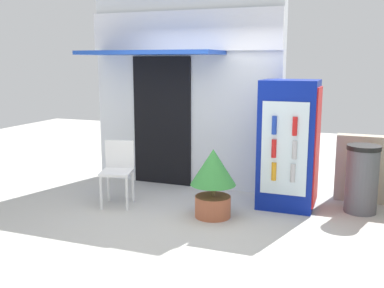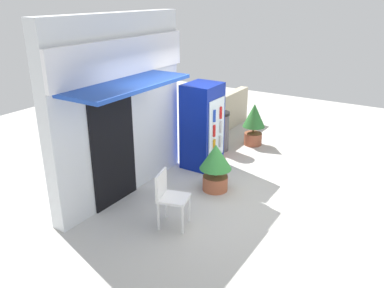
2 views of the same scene
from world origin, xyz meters
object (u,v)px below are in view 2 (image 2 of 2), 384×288
object	(u,v)px
drink_cooler	(203,126)
potted_plant_curbside	(254,121)
potted_plant_near_shop	(216,164)
trash_bin	(220,131)
plastic_chair	(169,195)

from	to	relation	value
drink_cooler	potted_plant_curbside	size ratio (longest dim) A/B	1.73
potted_plant_near_shop	potted_plant_curbside	size ratio (longest dim) A/B	0.89
potted_plant_curbside	trash_bin	distance (m)	0.90
plastic_chair	potted_plant_curbside	distance (m)	3.95
plastic_chair	trash_bin	xyz separation A→B (m)	(3.21, 0.84, -0.07)
drink_cooler	potted_plant_curbside	distance (m)	1.76
potted_plant_near_shop	trash_bin	distance (m)	2.00
potted_plant_near_shop	trash_bin	xyz separation A→B (m)	(1.79, 0.88, -0.06)
plastic_chair	potted_plant_curbside	world-z (taller)	potted_plant_curbside
trash_bin	plastic_chair	bearing A→B (deg)	-165.29
drink_cooler	plastic_chair	xyz separation A→B (m)	(-2.25, -0.73, -0.35)
plastic_chair	potted_plant_near_shop	world-z (taller)	potted_plant_near_shop
drink_cooler	potted_plant_curbside	world-z (taller)	drink_cooler
drink_cooler	plastic_chair	size ratio (longest dim) A/B	1.96
trash_bin	potted_plant_curbside	bearing A→B (deg)	-35.56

